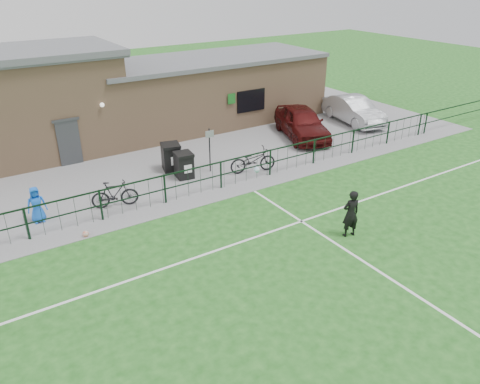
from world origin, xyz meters
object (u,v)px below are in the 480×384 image
bicycle_e (253,160)px  car_silver (354,110)px  wheelie_bin_left (184,166)px  ball_ground (86,234)px  wheelie_bin_right (171,158)px  sign_post (210,150)px  bicycle_d (115,194)px  spectator_child (36,205)px  car_maroon (302,122)px

bicycle_e → car_silver: bearing=-57.7°
wheelie_bin_left → car_silver: 12.07m
wheelie_bin_left → ball_ground: bearing=-145.5°
wheelie_bin_left → wheelie_bin_right: 1.07m
car_silver → sign_post: bearing=-160.1°
bicycle_d → ball_ground: bearing=149.1°
wheelie_bin_right → bicycle_d: (-3.35, -2.16, -0.04)m
spectator_child → ball_ground: bearing=-57.7°
wheelie_bin_left → bicycle_e: (2.83, -1.13, 0.03)m
bicycle_e → bicycle_d: bearing=104.2°
bicycle_d → sign_post: bearing=-62.6°
wheelie_bin_right → bicycle_d: bearing=-133.3°
car_silver → ball_ground: size_ratio=20.98×
car_maroon → spectator_child: car_maroon is taller
bicycle_d → ball_ground: bicycle_d is taller
car_maroon → bicycle_e: car_maroon is taller
wheelie_bin_right → spectator_child: spectator_child is taller
wheelie_bin_right → ball_ground: size_ratio=5.25×
sign_post → car_silver: size_ratio=0.44×
wheelie_bin_left → car_silver: size_ratio=0.23×
wheelie_bin_right → car_maroon: car_maroon is taller
wheelie_bin_right → bicycle_e: (2.94, -2.20, -0.02)m
sign_post → ball_ground: bearing=-157.7°
bicycle_e → spectator_child: bearing=102.0°
sign_post → car_silver: (10.67, 1.84, -0.25)m
sign_post → bicycle_e: (1.57, -1.07, -0.45)m
wheelie_bin_right → spectator_child: 6.33m
wheelie_bin_left → car_silver: bearing=15.4°
car_maroon → ball_ground: bearing=-142.8°
wheelie_bin_left → car_maroon: car_maroon is taller
wheelie_bin_right → bicycle_e: bearing=-22.8°
wheelie_bin_right → bicycle_e: wheelie_bin_right is taller
wheelie_bin_left → bicycle_e: size_ratio=0.50×
wheelie_bin_left → sign_post: bearing=4.2°
sign_post → bicycle_e: sign_post is taller
spectator_child → car_maroon: bearing=11.4°
spectator_child → bicycle_d: bearing=-5.1°
bicycle_e → spectator_child: (-9.01, 0.41, 0.13)m
car_silver → bicycle_e: (-9.10, -2.91, -0.20)m
car_maroon → car_silver: (4.24, 0.39, -0.07)m
wheelie_bin_left → sign_post: size_ratio=0.52×
car_silver → bicycle_e: size_ratio=2.17×
wheelie_bin_right → wheelie_bin_left: bearing=-70.5°
bicycle_e → ball_ground: bicycle_e is taller
bicycle_e → car_maroon: bearing=-48.0°
bicycle_d → bicycle_e: 6.29m
car_maroon → ball_ground: car_maroon is taller
car_silver → spectator_child: size_ratio=3.36×
wheelie_bin_left → wheelie_bin_right: size_ratio=0.92×
bicycle_e → ball_ground: size_ratio=9.65×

